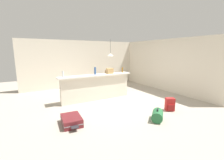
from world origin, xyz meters
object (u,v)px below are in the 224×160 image
at_px(pendant_lamp, 110,55).
at_px(duffel_bag_green, 157,115).
at_px(bottle_white, 63,74).
at_px(grocery_bag, 110,71).
at_px(dining_chair_far_side, 108,77).
at_px(backpack_red, 170,105).
at_px(bottle_amber, 122,70).
at_px(dining_table, 111,76).
at_px(suitcase_flat_maroon, 72,120).
at_px(dining_chair_near_partition, 117,81).
at_px(bottle_blue, 95,71).

height_order(pendant_lamp, duffel_bag_green, pendant_lamp).
bearing_deg(duffel_bag_green, bottle_white, 127.14).
relative_size(grocery_bag, duffel_bag_green, 0.46).
xyz_separation_m(dining_chair_far_side, backpack_red, (0.12, -4.06, -0.31)).
bearing_deg(duffel_bag_green, bottle_amber, 78.54).
distance_m(dining_table, suitcase_flat_maroon, 4.15).
xyz_separation_m(bottle_white, pendant_lamp, (2.69, 1.39, 0.62)).
relative_size(dining_chair_near_partition, suitcase_flat_maroon, 1.10).
bearing_deg(backpack_red, grocery_bag, 114.24).
bearing_deg(bottle_amber, dining_table, 81.09).
bearing_deg(pendant_lamp, bottle_blue, -136.64).
bearing_deg(dining_table, dining_chair_near_partition, -89.51).
distance_m(dining_chair_far_side, backpack_red, 4.08).
bearing_deg(dining_chair_near_partition, suitcase_flat_maroon, -140.50).
xyz_separation_m(dining_chair_near_partition, backpack_red, (0.17, -3.03, -0.31)).
relative_size(pendant_lamp, suitcase_flat_maroon, 1.01).
xyz_separation_m(bottle_amber, suitcase_flat_maroon, (-2.68, -1.62, -1.02)).
distance_m(pendant_lamp, duffel_bag_green, 4.36).
bearing_deg(dining_table, bottle_white, -154.36).
bearing_deg(bottle_amber, bottle_white, 179.73).
distance_m(bottle_white, suitcase_flat_maroon, 1.94).
xyz_separation_m(dining_table, pendant_lamp, (-0.01, 0.09, 1.11)).
xyz_separation_m(bottle_white, grocery_bag, (1.87, -0.03, 0.00)).
distance_m(bottle_blue, backpack_red, 2.97).
xyz_separation_m(grocery_bag, pendant_lamp, (0.82, 1.42, 0.62)).
height_order(dining_chair_far_side, pendant_lamp, pendant_lamp).
distance_m(grocery_bag, dining_table, 1.64).
relative_size(dining_chair_near_partition, dining_chair_far_side, 1.00).
relative_size(dining_table, dining_chair_near_partition, 1.18).
distance_m(grocery_bag, dining_chair_far_side, 2.12).
relative_size(bottle_white, suitcase_flat_maroon, 0.26).
distance_m(pendant_lamp, backpack_red, 3.98).
xyz_separation_m(suitcase_flat_maroon, backpack_red, (3.06, -0.64, 0.09)).
xyz_separation_m(grocery_bag, backpack_red, (1.01, -2.24, -0.93)).
height_order(bottle_blue, pendant_lamp, pendant_lamp).
xyz_separation_m(bottle_amber, dining_chair_far_side, (0.26, 1.80, -0.62)).
xyz_separation_m(bottle_amber, dining_table, (0.21, 1.31, -0.49)).
bearing_deg(suitcase_flat_maroon, duffel_bag_green, -24.15).
relative_size(dining_chair_near_partition, pendant_lamp, 1.08).
relative_size(bottle_white, bottle_blue, 0.76).
bearing_deg(pendant_lamp, suitcase_flat_maroon, -133.62).
relative_size(bottle_white, pendant_lamp, 0.25).
xyz_separation_m(dining_chair_near_partition, dining_chair_far_side, (0.06, 1.04, 0.00)).
xyz_separation_m(bottle_white, bottle_blue, (1.23, 0.01, 0.04)).
relative_size(grocery_bag, dining_chair_far_side, 0.28).
xyz_separation_m(dining_chair_near_partition, duffel_bag_green, (-0.74, -3.35, -0.36)).
relative_size(bottle_blue, dining_chair_near_partition, 0.31).
bearing_deg(dining_table, dining_chair_far_side, 83.09).
relative_size(bottle_blue, pendant_lamp, 0.34).
relative_size(pendant_lamp, backpack_red, 2.05).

